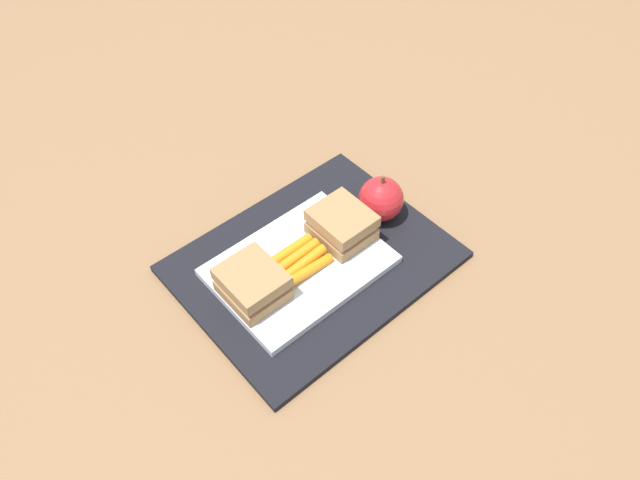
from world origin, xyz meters
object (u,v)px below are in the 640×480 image
at_px(sandwich_half_right, 342,225).
at_px(carrot_sticks_bundle, 299,260).
at_px(apple, 381,199).
at_px(food_tray, 300,266).
at_px(sandwich_half_left, 253,284).

xyz_separation_m(sandwich_half_right, carrot_sticks_bundle, (-0.08, -0.00, -0.01)).
distance_m(sandwich_half_right, carrot_sticks_bundle, 0.08).
bearing_deg(sandwich_half_right, apple, 0.15).
bearing_deg(carrot_sticks_bundle, food_tray, 70.23).
height_order(food_tray, sandwich_half_right, sandwich_half_right).
height_order(carrot_sticks_bundle, apple, apple).
relative_size(food_tray, sandwich_half_right, 2.88).
relative_size(sandwich_half_left, sandwich_half_right, 1.00).
relative_size(sandwich_half_left, apple, 1.03).
relative_size(sandwich_half_right, apple, 1.03).
bearing_deg(food_tray, sandwich_half_left, 180.00).
bearing_deg(carrot_sticks_bundle, apple, 0.32).
xyz_separation_m(sandwich_half_left, carrot_sticks_bundle, (0.08, -0.00, -0.01)).
xyz_separation_m(food_tray, carrot_sticks_bundle, (-0.00, -0.00, 0.01)).
height_order(sandwich_half_right, apple, apple).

